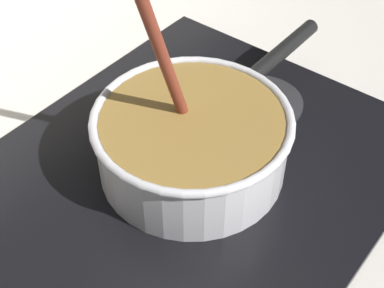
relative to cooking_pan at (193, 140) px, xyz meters
The scene contains 5 objects.
ground 0.19m from the cooking_pan, 118.71° to the right, with size 2.40×1.60×0.04m, color beige.
hob_plate 0.05m from the cooking_pan, behind, with size 0.56×0.48×0.01m, color black.
burner_ring 0.04m from the cooking_pan, behind, with size 0.16×0.16×0.01m, color #592D0C.
spare_burner 0.17m from the cooking_pan, ahead, with size 0.12×0.12×0.01m, color #262628.
cooking_pan is the anchor object (origin of this frame).
Camera 1 is at (-0.31, -0.16, 0.54)m, focal length 52.00 mm.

